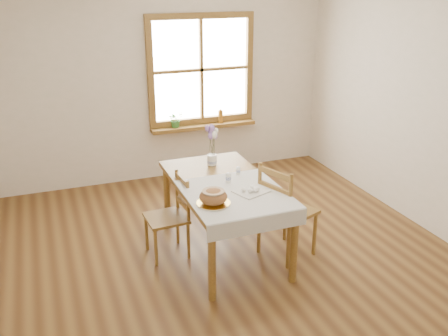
{
  "coord_description": "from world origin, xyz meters",
  "views": [
    {
      "loc": [
        -1.59,
        -3.86,
        2.63
      ],
      "look_at": [
        0.0,
        0.3,
        0.9
      ],
      "focal_mm": 40.0,
      "sensor_mm": 36.0,
      "label": 1
    }
  ],
  "objects_px": {
    "bread_plate": "(213,203)",
    "flower_vase": "(212,161)",
    "dining_table": "(224,190)",
    "chair_left": "(166,217)",
    "chair_right": "(288,209)"
  },
  "relations": [
    {
      "from": "bread_plate",
      "to": "chair_left",
      "type": "bearing_deg",
      "value": 116.06
    },
    {
      "from": "chair_right",
      "to": "bread_plate",
      "type": "height_order",
      "value": "chair_right"
    },
    {
      "from": "chair_left",
      "to": "chair_right",
      "type": "relative_size",
      "value": 0.85
    },
    {
      "from": "dining_table",
      "to": "flower_vase",
      "type": "xyz_separation_m",
      "value": [
        0.05,
        0.48,
        0.14
      ]
    },
    {
      "from": "chair_right",
      "to": "flower_vase",
      "type": "bearing_deg",
      "value": 13.85
    },
    {
      "from": "bread_plate",
      "to": "flower_vase",
      "type": "relative_size",
      "value": 2.61
    },
    {
      "from": "chair_left",
      "to": "chair_right",
      "type": "bearing_deg",
      "value": 66.89
    },
    {
      "from": "bread_plate",
      "to": "dining_table",
      "type": "bearing_deg",
      "value": 58.89
    },
    {
      "from": "chair_left",
      "to": "bread_plate",
      "type": "distance_m",
      "value": 0.74
    },
    {
      "from": "dining_table",
      "to": "chair_left",
      "type": "xyz_separation_m",
      "value": [
        -0.55,
        0.14,
        -0.25
      ]
    },
    {
      "from": "bread_plate",
      "to": "flower_vase",
      "type": "xyz_separation_m",
      "value": [
        0.32,
        0.92,
        0.04
      ]
    },
    {
      "from": "bread_plate",
      "to": "flower_vase",
      "type": "distance_m",
      "value": 0.98
    },
    {
      "from": "chair_left",
      "to": "chair_right",
      "type": "distance_m",
      "value": 1.2
    },
    {
      "from": "dining_table",
      "to": "bread_plate",
      "type": "xyz_separation_m",
      "value": [
        -0.27,
        -0.45,
        0.1
      ]
    },
    {
      "from": "chair_right",
      "to": "chair_left",
      "type": "bearing_deg",
      "value": 49.04
    }
  ]
}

